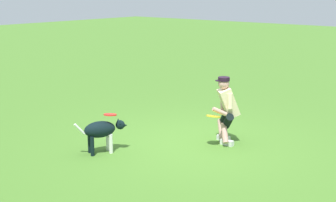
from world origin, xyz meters
TOP-DOWN VIEW (x-y plane):
  - ground_plane at (0.00, 0.00)m, footprint 60.00×60.00m
  - person at (-0.45, -0.51)m, footprint 0.58×0.71m
  - dog at (0.96, 1.39)m, footprint 0.53×0.91m
  - frisbee_flying at (0.88, 1.26)m, footprint 0.33×0.33m
  - frisbee_held at (-0.42, -0.12)m, footprint 0.30×0.30m

SIDE VIEW (x-z plane):
  - ground_plane at x=0.00m, z-range 0.00..0.00m
  - dog at x=0.96m, z-range 0.12..0.73m
  - frisbee_held at x=-0.42m, z-range 0.57..0.65m
  - person at x=-0.45m, z-range 0.05..1.34m
  - frisbee_flying at x=0.88m, z-range 0.67..0.73m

